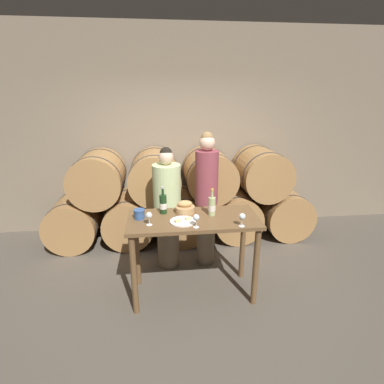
{
  "coord_description": "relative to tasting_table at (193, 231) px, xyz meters",
  "views": [
    {
      "loc": [
        -0.35,
        -2.92,
        2.25
      ],
      "look_at": [
        0.0,
        0.13,
        1.2
      ],
      "focal_mm": 28.0,
      "sensor_mm": 36.0,
      "label": 1
    }
  ],
  "objects": [
    {
      "name": "barrel_stack",
      "position": [
        -0.0,
        1.42,
        -0.13
      ],
      "size": [
        4.04,
        0.86,
        1.41
      ],
      "color": "#A87A47",
      "rests_on": "ground_plane"
    },
    {
      "name": "wine_bottle_white",
      "position": [
        0.21,
        0.05,
        0.27
      ],
      "size": [
        0.08,
        0.08,
        0.3
      ],
      "color": "#ADBC7F",
      "rests_on": "tasting_table"
    },
    {
      "name": "blue_crock",
      "position": [
        -0.57,
        0.05,
        0.22
      ],
      "size": [
        0.12,
        0.12,
        0.1
      ],
      "color": "#335693",
      "rests_on": "tasting_table"
    },
    {
      "name": "person_right",
      "position": [
        0.25,
        0.65,
        0.14
      ],
      "size": [
        0.29,
        0.29,
        1.78
      ],
      "color": "#756651",
      "rests_on": "ground_plane"
    },
    {
      "name": "bread_basket",
      "position": [
        -0.08,
        0.16,
        0.22
      ],
      "size": [
        0.22,
        0.22,
        0.14
      ],
      "color": "tan",
      "rests_on": "tasting_table"
    },
    {
      "name": "cheese_plate",
      "position": [
        -0.12,
        -0.09,
        0.17
      ],
      "size": [
        0.27,
        0.27,
        0.04
      ],
      "color": "white",
      "rests_on": "tasting_table"
    },
    {
      "name": "stone_wall_back",
      "position": [
        0.0,
        1.97,
        0.81
      ],
      "size": [
        10.0,
        0.12,
        3.2
      ],
      "color": "gray",
      "rests_on": "ground_plane"
    },
    {
      "name": "wine_glass_left",
      "position": [
        -0.0,
        -0.23,
        0.26
      ],
      "size": [
        0.07,
        0.07,
        0.14
      ],
      "color": "white",
      "rests_on": "tasting_table"
    },
    {
      "name": "tasting_table",
      "position": [
        0.0,
        0.0,
        0.0
      ],
      "size": [
        1.4,
        0.63,
        0.95
      ],
      "color": "brown",
      "rests_on": "ground_plane"
    },
    {
      "name": "wine_glass_center",
      "position": [
        0.46,
        -0.26,
        0.26
      ],
      "size": [
        0.07,
        0.07,
        0.14
      ],
      "color": "white",
      "rests_on": "tasting_table"
    },
    {
      "name": "wine_bottle_red",
      "position": [
        -0.31,
        0.17,
        0.27
      ],
      "size": [
        0.08,
        0.08,
        0.31
      ],
      "color": "#193819",
      "rests_on": "tasting_table"
    },
    {
      "name": "person_left",
      "position": [
        -0.26,
        0.65,
        0.02
      ],
      "size": [
        0.35,
        0.35,
        1.6
      ],
      "color": "#756651",
      "rests_on": "ground_plane"
    },
    {
      "name": "ground_plane",
      "position": [
        0.0,
        0.0,
        -0.79
      ],
      "size": [
        10.0,
        10.0,
        0.0
      ],
      "primitive_type": "plane",
      "color": "#564F44"
    },
    {
      "name": "wine_glass_far_left",
      "position": [
        -0.46,
        -0.13,
        0.26
      ],
      "size": [
        0.07,
        0.07,
        0.14
      ],
      "color": "white",
      "rests_on": "tasting_table"
    }
  ]
}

